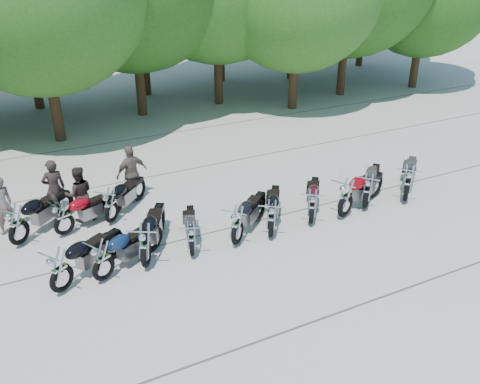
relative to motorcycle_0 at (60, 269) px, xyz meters
name	(u,v)px	position (x,y,z in m)	size (l,w,h in m)	color
ground	(265,250)	(5.17, -0.51, -0.68)	(90.00, 90.00, 0.00)	#9E988F
motorcycle_0	(60,269)	(0.00, 0.00, 0.00)	(0.73, 2.40, 1.36)	black
motorcycle_1	(103,259)	(0.99, 0.02, -0.03)	(0.70, 2.30, 1.30)	#0E1F3F
motorcycle_2	(145,244)	(2.08, 0.13, 0.03)	(0.76, 2.50, 1.41)	black
motorcycle_3	(191,238)	(3.30, 0.08, -0.10)	(0.62, 2.04, 1.16)	black
motorcycle_4	(237,224)	(4.63, 0.04, -0.01)	(0.72, 2.38, 1.34)	black
motorcycle_5	(271,218)	(5.64, -0.02, -0.02)	(0.71, 2.32, 1.31)	black
motorcycle_6	(312,206)	(7.07, 0.09, -0.04)	(0.68, 2.25, 1.27)	black
motorcycle_7	(346,197)	(8.19, -0.02, 0.05)	(0.78, 2.57, 1.45)	maroon
motorcycle_8	(367,190)	(9.11, 0.14, 0.00)	(0.73, 2.39, 1.35)	black
motorcycle_9	(408,182)	(10.56, -0.06, 0.03)	(0.76, 2.51, 1.42)	black
motorcycle_10	(17,224)	(-0.69, 2.67, 0.02)	(0.75, 2.47, 1.40)	black
motorcycle_11	(63,217)	(0.48, 2.65, -0.05)	(0.67, 2.20, 1.25)	maroon
motorcycle_12	(110,204)	(1.84, 2.78, -0.04)	(0.69, 2.27, 1.28)	black
rider_0	(2,205)	(-0.98, 3.61, 0.20)	(0.64, 0.42, 1.76)	brown
rider_1	(79,194)	(1.10, 3.40, 0.18)	(0.83, 0.65, 1.71)	black
rider_2	(132,173)	(2.86, 4.05, 0.24)	(1.08, 0.45, 1.84)	brown
rider_3	(54,188)	(0.49, 4.02, 0.23)	(0.66, 0.44, 1.82)	black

